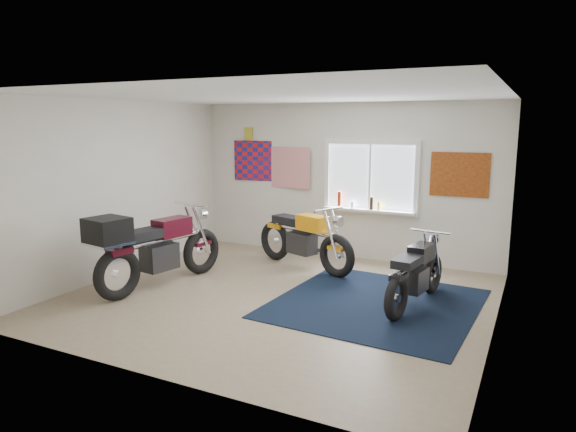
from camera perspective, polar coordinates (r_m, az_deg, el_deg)
The scene contains 10 objects.
ground at distance 7.10m, azimuth -1.16°, elevation -9.03°, with size 5.50×5.50×0.00m, color #9E896B.
room_shell at distance 6.74m, azimuth -1.21°, elevation 4.24°, with size 5.50×5.50×5.50m.
navy_rug at distance 6.97m, azimuth 9.73°, elevation -9.53°, with size 2.50×2.60×0.01m, color black.
window_assembly at distance 8.86m, azimuth 9.12°, elevation 3.80°, with size 1.66×0.17×1.26m.
oil_bottles at distance 8.92m, azimuth 7.45°, elevation 1.56°, with size 0.77×0.07×0.28m.
flag_display at distance 9.80m, azimuth -4.41°, elevation 9.08°, with size 1.60×0.10×1.17m.
triumph_poster at distance 8.54m, azimuth 18.53°, elevation 4.38°, with size 0.90×0.03×0.70m, color #A54C14.
yellow_triumph at distance 8.40m, azimuth 1.76°, elevation -2.67°, with size 2.03×0.92×1.06m.
black_chrome_bike at distance 6.89m, azimuth 14.00°, elevation -6.43°, with size 0.56×1.80×0.93m.
maroon_tourer at distance 7.56m, azimuth -14.89°, elevation -3.45°, with size 0.88×2.28×1.16m.
Camera 1 is at (3.10, -5.95, 2.35)m, focal length 32.00 mm.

